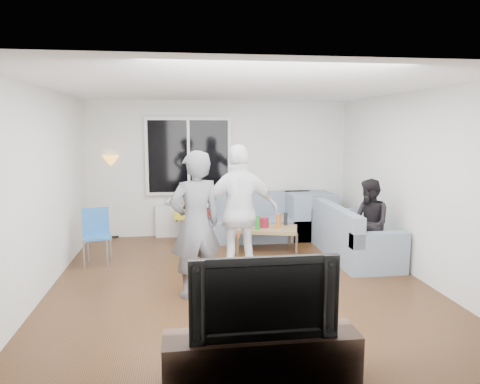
{
  "coord_description": "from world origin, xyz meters",
  "views": [
    {
      "loc": [
        -0.8,
        -5.88,
        2.11
      ],
      "look_at": [
        0.1,
        0.6,
        1.15
      ],
      "focal_mm": 33.53,
      "sensor_mm": 36.0,
      "label": 1
    }
  ],
  "objects": [
    {
      "name": "floor",
      "position": [
        0.0,
        0.0,
        -0.02
      ],
      "size": [
        5.0,
        5.5,
        0.04
      ],
      "primitive_type": "cube",
      "color": "#56351C",
      "rests_on": "ground"
    },
    {
      "name": "ceiling",
      "position": [
        0.0,
        0.0,
        2.62
      ],
      "size": [
        5.0,
        5.5,
        0.04
      ],
      "primitive_type": "cube",
      "color": "white",
      "rests_on": "ground"
    },
    {
      "name": "wall_back",
      "position": [
        0.0,
        2.77,
        1.3
      ],
      "size": [
        5.0,
        0.04,
        2.6
      ],
      "primitive_type": "cube",
      "color": "silver",
      "rests_on": "ground"
    },
    {
      "name": "wall_front",
      "position": [
        0.0,
        -2.77,
        1.3
      ],
      "size": [
        5.0,
        0.04,
        2.6
      ],
      "primitive_type": "cube",
      "color": "silver",
      "rests_on": "ground"
    },
    {
      "name": "wall_left",
      "position": [
        -2.52,
        0.0,
        1.3
      ],
      "size": [
        0.04,
        5.5,
        2.6
      ],
      "primitive_type": "cube",
      "color": "silver",
      "rests_on": "ground"
    },
    {
      "name": "wall_right",
      "position": [
        2.52,
        0.0,
        1.3
      ],
      "size": [
        0.04,
        5.5,
        2.6
      ],
      "primitive_type": "cube",
      "color": "silver",
      "rests_on": "ground"
    },
    {
      "name": "window_frame",
      "position": [
        -0.6,
        2.69,
        1.55
      ],
      "size": [
        1.62,
        0.06,
        1.47
      ],
      "primitive_type": "cube",
      "color": "white",
      "rests_on": "wall_back"
    },
    {
      "name": "window_glass",
      "position": [
        -0.6,
        2.65,
        1.55
      ],
      "size": [
        1.5,
        0.02,
        1.35
      ],
      "primitive_type": "cube",
      "color": "black",
      "rests_on": "window_frame"
    },
    {
      "name": "window_mullion",
      "position": [
        -0.6,
        2.64,
        1.55
      ],
      "size": [
        0.05,
        0.03,
        1.35
      ],
      "primitive_type": "cube",
      "color": "white",
      "rests_on": "window_frame"
    },
    {
      "name": "radiator",
      "position": [
        -0.6,
        2.65,
        0.31
      ],
      "size": [
        1.3,
        0.12,
        0.62
      ],
      "primitive_type": "cube",
      "color": "silver",
      "rests_on": "floor"
    },
    {
      "name": "potted_plant",
      "position": [
        -0.21,
        2.62,
        0.82
      ],
      "size": [
        0.25,
        0.21,
        0.4
      ],
      "primitive_type": "imported",
      "rotation": [
        0.0,
        0.0,
        0.17
      ],
      "color": "#285B24",
      "rests_on": "radiator"
    },
    {
      "name": "vase",
      "position": [
        -0.97,
        2.62,
        0.71
      ],
      "size": [
        0.2,
        0.2,
        0.18
      ],
      "primitive_type": "imported",
      "rotation": [
        0.0,
        0.0,
        0.25
      ],
      "color": "silver",
      "rests_on": "radiator"
    },
    {
      "name": "sofa_back_section",
      "position": [
        0.61,
        2.27,
        0.42
      ],
      "size": [
        2.3,
        0.85,
        0.85
      ],
      "primitive_type": null,
      "color": "slate",
      "rests_on": "floor"
    },
    {
      "name": "sofa_right_section",
      "position": [
        2.02,
        0.89,
        0.42
      ],
      "size": [
        2.0,
        0.85,
        0.85
      ],
      "primitive_type": null,
      "rotation": [
        0.0,
        0.0,
        1.57
      ],
      "color": "slate",
      "rests_on": "floor"
    },
    {
      "name": "sofa_corner",
      "position": [
        1.68,
        2.27,
        0.42
      ],
      "size": [
        0.85,
        0.85,
        0.85
      ],
      "primitive_type": "cube",
      "color": "slate",
      "rests_on": "floor"
    },
    {
      "name": "cushion_yellow",
      "position": [
        -0.7,
        2.25,
        0.51
      ],
      "size": [
        0.39,
        0.33,
        0.14
      ],
      "primitive_type": "cube",
      "rotation": [
        0.0,
        0.0,
        -0.02
      ],
      "color": "gold",
      "rests_on": "sofa_back_section"
    },
    {
      "name": "cushion_red",
      "position": [
        -0.42,
        2.33,
        0.51
      ],
      "size": [
        0.38,
        0.33,
        0.13
      ],
      "primitive_type": "cube",
      "rotation": [
        0.0,
        0.0,
        -0.08
      ],
      "color": "maroon",
      "rests_on": "sofa_back_section"
    },
    {
      "name": "coffee_table",
      "position": [
        0.65,
        1.48,
        0.2
      ],
      "size": [
        1.22,
        0.88,
        0.4
      ],
      "primitive_type": "cube",
      "rotation": [
        0.0,
        0.0,
        -0.28
      ],
      "color": "#9D7E4C",
      "rests_on": "floor"
    },
    {
      "name": "pitcher",
      "position": [
        0.63,
        1.49,
        0.49
      ],
      "size": [
        0.17,
        0.17,
        0.17
      ],
      "primitive_type": "cylinder",
      "color": "maroon",
      "rests_on": "coffee_table"
    },
    {
      "name": "side_chair",
      "position": [
        -2.05,
        1.03,
        0.43
      ],
      "size": [
        0.48,
        0.48,
        0.86
      ],
      "primitive_type": null,
      "rotation": [
        0.0,
        0.0,
        0.24
      ],
      "color": "#2969B4",
      "rests_on": "floor"
    },
    {
      "name": "floor_lamp",
      "position": [
        -2.05,
        2.79,
        0.78
      ],
      "size": [
        0.32,
        0.32,
        1.56
      ],
      "primitive_type": null,
      "color": "orange",
      "rests_on": "floor"
    },
    {
      "name": "player_left",
      "position": [
        -0.6,
        -0.46,
        0.91
      ],
      "size": [
        0.77,
        0.63,
        1.82
      ],
      "primitive_type": "imported",
      "rotation": [
        0.0,
        0.0,
        3.47
      ],
      "color": "#515257",
      "rests_on": "floor"
    },
    {
      "name": "player_right",
      "position": [
        0.04,
        0.13,
        0.94
      ],
      "size": [
        1.15,
        0.59,
        1.87
      ],
      "primitive_type": "imported",
      "rotation": [
        0.0,
        0.0,
        3.27
      ],
      "color": "white",
      "rests_on": "floor"
    },
    {
      "name": "spectator_right",
      "position": [
        2.02,
        0.35,
        0.67
      ],
      "size": [
        0.55,
        0.68,
        1.34
      ],
      "primitive_type": "imported",
      "rotation": [
        0.0,
        0.0,
        -1.51
      ],
      "color": "black",
      "rests_on": "floor"
    },
    {
      "name": "spectator_back",
      "position": [
        -0.5,
        2.3,
        0.56
      ],
      "size": [
        0.8,
        0.57,
        1.13
      ],
      "primitive_type": "imported",
      "rotation": [
        0.0,
        0.0,
        -0.22
      ],
      "color": "black",
      "rests_on": "floor"
    },
    {
      "name": "tv_console",
      "position": [
        -0.15,
        -2.5,
        0.22
      ],
      "size": [
        1.6,
        0.4,
        0.44
      ],
      "primitive_type": "cube",
      "color": "#312218",
      "rests_on": "floor"
    },
    {
      "name": "television",
      "position": [
        -0.15,
        -2.5,
        0.78
      ],
      "size": [
        1.18,
        0.15,
        0.68
      ],
      "primitive_type": "imported",
      "color": "black",
      "rests_on": "tv_console"
    },
    {
      "name": "bottle_e",
      "position": [
        1.04,
        1.61,
        0.51
      ],
      "size": [
        0.07,
        0.07,
        0.22
      ],
      "primitive_type": "cylinder",
      "color": "black",
      "rests_on": "coffee_table"
    },
    {
      "name": "bottle_b",
      "position": [
        0.5,
        1.32,
        0.52
      ],
      "size": [
        0.08,
        0.08,
        0.24
      ],
      "primitive_type": "cylinder",
      "color": "#1A8F27",
      "rests_on": "coffee_table"
    },
    {
      "name": "bottle_d",
      "position": [
        0.87,
        1.39,
        0.53
      ],
      "size": [
        0.07,
        0.07,
        0.25
      ],
      "primitive_type": "cylinder",
      "color": "#CE5B12",
      "rests_on": "coffee_table"
    },
    {
      "name": "bottle_a",
      "position": [
        0.34,
        1.59,
        0.51
      ],
      "size": [
        0.07,
        0.07,
        0.22
      ],
      "primitive_type": "cylinder",
      "color": "orange",
      "rests_on": "coffee_table"
    }
  ]
}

